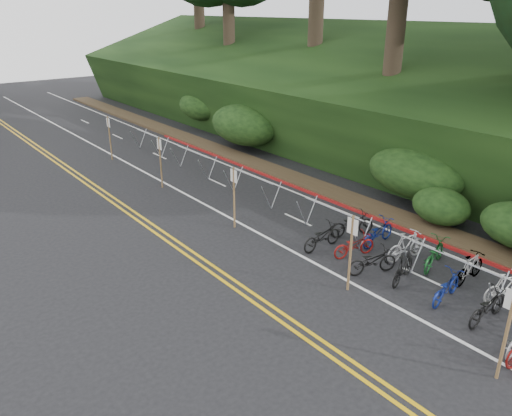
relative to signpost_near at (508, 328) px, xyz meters
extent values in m
plane|color=black|center=(-0.39, -0.11, -1.42)|extent=(120.00, 120.00, 0.00)
cube|color=gold|center=(-2.54, 9.89, -1.41)|extent=(0.12, 80.00, 0.01)
cube|color=gold|center=(-2.24, 9.89, -1.41)|extent=(0.12, 80.00, 0.01)
cube|color=silver|center=(0.61, 9.89, -1.41)|extent=(0.12, 80.00, 0.01)
cube|color=silver|center=(4.81, 9.89, -1.41)|extent=(0.12, 80.00, 0.01)
cube|color=silver|center=(2.71, 3.89, -1.41)|extent=(0.10, 1.60, 0.01)
cube|color=silver|center=(2.71, 9.89, -1.41)|extent=(0.10, 1.60, 0.01)
cube|color=silver|center=(2.71, 15.89, -1.41)|extent=(0.10, 1.60, 0.01)
cube|color=silver|center=(2.71, 21.89, -1.41)|extent=(0.10, 1.60, 0.01)
cube|color=silver|center=(2.71, 27.89, -1.41)|extent=(0.10, 1.60, 0.01)
cube|color=silver|center=(2.71, 33.89, -1.41)|extent=(0.10, 1.60, 0.01)
cube|color=maroon|center=(5.31, 11.89, -1.37)|extent=(0.25, 28.00, 0.10)
cube|color=black|center=(13.11, 21.89, 1.38)|extent=(12.32, 44.00, 9.11)
cube|color=#382819|center=(6.01, 21.89, -1.34)|extent=(1.40, 44.00, 0.16)
ellipsoid|color=#284C19|center=(7.61, 7.89, 0.13)|extent=(2.60, 3.64, 2.08)
ellipsoid|color=#284C19|center=(8.81, 13.89, 0.57)|extent=(2.20, 3.08, 1.76)
ellipsoid|color=#284C19|center=(7.41, 19.89, 0.14)|extent=(3.00, 4.20, 2.40)
ellipsoid|color=#284C19|center=(8.11, 25.89, 0.31)|extent=(2.40, 3.36, 1.92)
ellipsoid|color=#284C19|center=(9.41, 29.89, 0.99)|extent=(2.80, 3.92, 2.24)
ellipsoid|color=#284C19|center=(6.61, 5.89, -0.52)|extent=(1.80, 2.52, 1.44)
ellipsoid|color=#284C19|center=(9.61, 17.89, 1.18)|extent=(3.20, 4.48, 2.56)
cylinder|color=#2D2319|center=(10.61, 11.89, 4.80)|extent=(0.90, 0.90, 7.44)
cylinder|color=#2D2319|center=(13.11, 19.89, 6.00)|extent=(0.95, 0.95, 8.43)
cylinder|color=#2D2319|center=(12.11, 27.89, 4.85)|extent=(0.87, 0.87, 6.94)
cylinder|color=#2D2319|center=(14.61, 35.89, 6.05)|extent=(0.92, 0.92, 7.93)
cylinder|color=#9A9EA5|center=(2.61, 2.89, -0.27)|extent=(0.05, 3.00, 0.05)
cylinder|color=#9A9EA5|center=(2.33, 1.49, -0.84)|extent=(0.58, 0.04, 1.13)
cylinder|color=#9A9EA5|center=(2.89, 1.49, -0.84)|extent=(0.58, 0.04, 1.13)
cylinder|color=#9A9EA5|center=(2.33, 4.29, -0.84)|extent=(0.58, 0.04, 1.13)
cylinder|color=#9A9EA5|center=(2.89, 4.29, -0.84)|extent=(0.58, 0.04, 1.13)
cylinder|color=#9A9EA5|center=(2.61, 7.89, -0.27)|extent=(0.05, 3.00, 0.05)
cylinder|color=#9A9EA5|center=(2.33, 6.49, -0.84)|extent=(0.58, 0.04, 1.13)
cylinder|color=#9A9EA5|center=(2.89, 6.49, -0.84)|extent=(0.58, 0.04, 1.13)
cylinder|color=#9A9EA5|center=(2.33, 9.29, -0.84)|extent=(0.58, 0.04, 1.13)
cylinder|color=#9A9EA5|center=(2.89, 9.29, -0.84)|extent=(0.58, 0.04, 1.13)
cylinder|color=#9A9EA5|center=(2.61, 12.89, -0.27)|extent=(0.05, 3.00, 0.05)
cylinder|color=#9A9EA5|center=(2.33, 11.49, -0.84)|extent=(0.58, 0.04, 1.13)
cylinder|color=#9A9EA5|center=(2.89, 11.49, -0.84)|extent=(0.58, 0.04, 1.13)
cylinder|color=#9A9EA5|center=(2.33, 14.29, -0.84)|extent=(0.58, 0.04, 1.13)
cylinder|color=#9A9EA5|center=(2.89, 14.29, -0.84)|extent=(0.58, 0.04, 1.13)
cylinder|color=#9A9EA5|center=(2.61, 17.89, -0.27)|extent=(0.05, 3.00, 0.05)
cylinder|color=#9A9EA5|center=(2.33, 16.49, -0.84)|extent=(0.58, 0.04, 1.13)
cylinder|color=#9A9EA5|center=(2.89, 16.49, -0.84)|extent=(0.58, 0.04, 1.13)
cylinder|color=#9A9EA5|center=(2.33, 19.29, -0.84)|extent=(0.58, 0.04, 1.13)
cylinder|color=#9A9EA5|center=(2.89, 19.29, -0.84)|extent=(0.58, 0.04, 1.13)
cylinder|color=#9A9EA5|center=(2.61, 22.89, -0.27)|extent=(0.05, 3.00, 0.05)
cylinder|color=#9A9EA5|center=(2.33, 21.49, -0.84)|extent=(0.58, 0.04, 1.13)
cylinder|color=#9A9EA5|center=(2.89, 21.49, -0.84)|extent=(0.58, 0.04, 1.13)
cylinder|color=#9A9EA5|center=(2.33, 24.29, -0.84)|extent=(0.58, 0.04, 1.13)
cylinder|color=#9A9EA5|center=(2.89, 24.29, -0.84)|extent=(0.58, 0.04, 1.13)
cylinder|color=brown|center=(0.00, 0.00, -0.18)|extent=(0.08, 0.08, 2.48)
cylinder|color=brown|center=(0.21, 4.89, -0.17)|extent=(0.08, 0.08, 2.50)
cube|color=silver|center=(0.21, 4.89, 0.73)|extent=(0.02, 0.40, 0.50)
cylinder|color=brown|center=(0.21, 10.89, -0.17)|extent=(0.08, 0.08, 2.50)
cube|color=silver|center=(0.21, 10.89, 0.73)|extent=(0.02, 0.40, 0.50)
cylinder|color=brown|center=(0.21, 16.89, -0.17)|extent=(0.08, 0.08, 2.50)
cube|color=silver|center=(0.21, 16.89, 0.73)|extent=(0.02, 0.40, 0.50)
cylinder|color=brown|center=(0.21, 22.89, -0.17)|extent=(0.08, 0.08, 2.50)
cube|color=silver|center=(0.21, 22.89, 0.73)|extent=(0.02, 0.40, 0.50)
imported|color=black|center=(1.98, 1.39, -0.94)|extent=(0.63, 1.80, 0.94)
imported|color=beige|center=(3.38, 1.57, -0.93)|extent=(0.94, 1.69, 0.98)
imported|color=navy|center=(2.02, 2.69, -0.96)|extent=(0.86, 1.79, 0.91)
imported|color=slate|center=(3.60, 2.85, -0.92)|extent=(0.55, 1.68, 1.00)
imported|color=black|center=(1.96, 4.17, -0.91)|extent=(0.92, 1.75, 1.01)
imported|color=#144C1E|center=(3.57, 4.13, -0.92)|extent=(1.16, 1.98, 0.99)
imported|color=black|center=(1.59, 5.11, -0.96)|extent=(1.19, 1.84, 0.91)
imported|color=#9E9EA3|center=(3.28, 5.02, -0.89)|extent=(0.72, 1.82, 1.06)
imported|color=maroon|center=(2.05, 6.30, -0.98)|extent=(0.94, 1.74, 0.87)
imported|color=navy|center=(3.48, 6.42, -0.94)|extent=(0.81, 1.88, 0.96)
imported|color=black|center=(1.60, 7.43, -0.94)|extent=(0.66, 1.82, 0.95)
imported|color=black|center=(3.29, 7.50, -0.94)|extent=(1.17, 1.94, 0.96)
camera|label=1|loc=(-10.32, -3.90, 6.76)|focal=35.00mm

